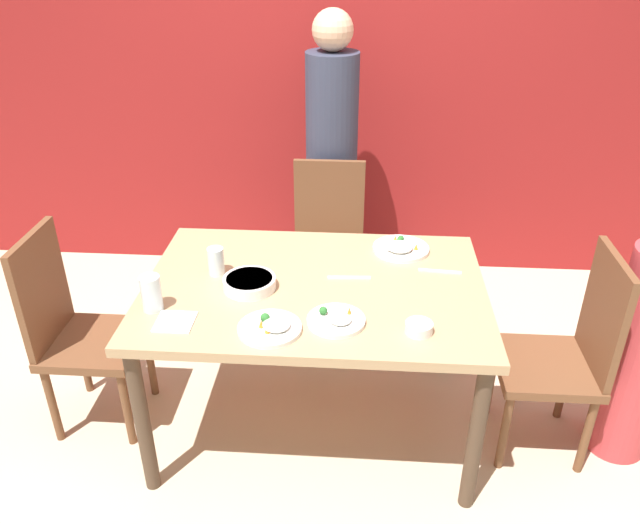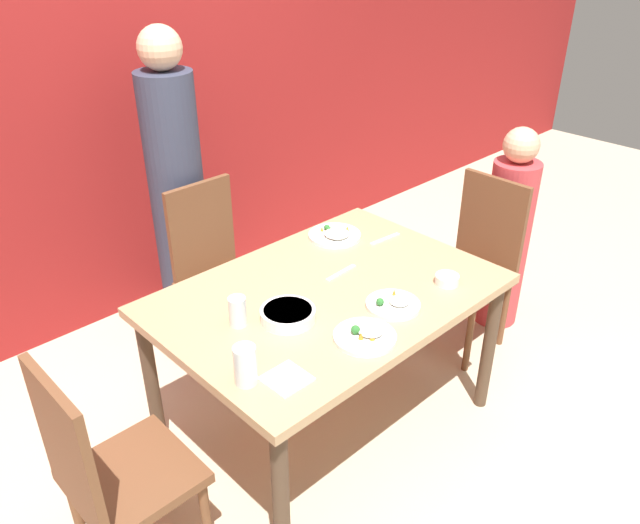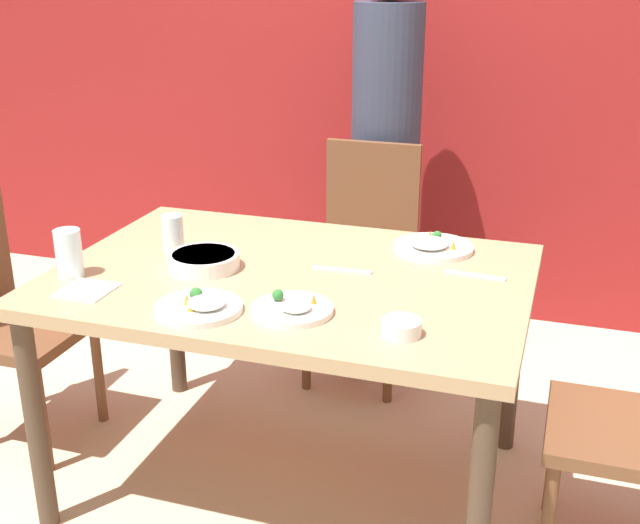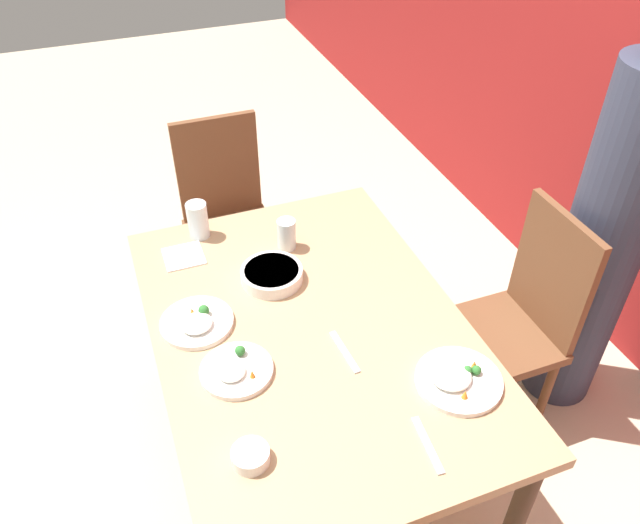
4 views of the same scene
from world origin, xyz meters
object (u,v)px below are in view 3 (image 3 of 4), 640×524
bowl_curry (204,260)px  glass_water_tall (69,253)px  chair_adult_spot (364,257)px  person_adult (385,167)px  plate_rice_adult (433,246)px

bowl_curry → glass_water_tall: size_ratio=1.50×
chair_adult_spot → person_adult: size_ratio=0.56×
person_adult → chair_adult_spot: bearing=-90.0°
chair_adult_spot → bowl_curry: 0.95m
chair_adult_spot → plate_rice_adult: bearing=-55.0°
glass_water_tall → plate_rice_adult: bearing=29.5°
person_adult → glass_water_tall: (-0.61, -1.36, 0.02)m
chair_adult_spot → bowl_curry: (-0.27, -0.88, 0.27)m
glass_water_tall → bowl_curry: bearing=27.7°
chair_adult_spot → person_adult: person_adult is taller
chair_adult_spot → plate_rice_adult: 0.67m
chair_adult_spot → plate_rice_adult: size_ratio=3.69×
plate_rice_adult → person_adult: bearing=113.6°
person_adult → bowl_curry: (-0.27, -1.18, -0.03)m
bowl_curry → glass_water_tall: glass_water_tall is taller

